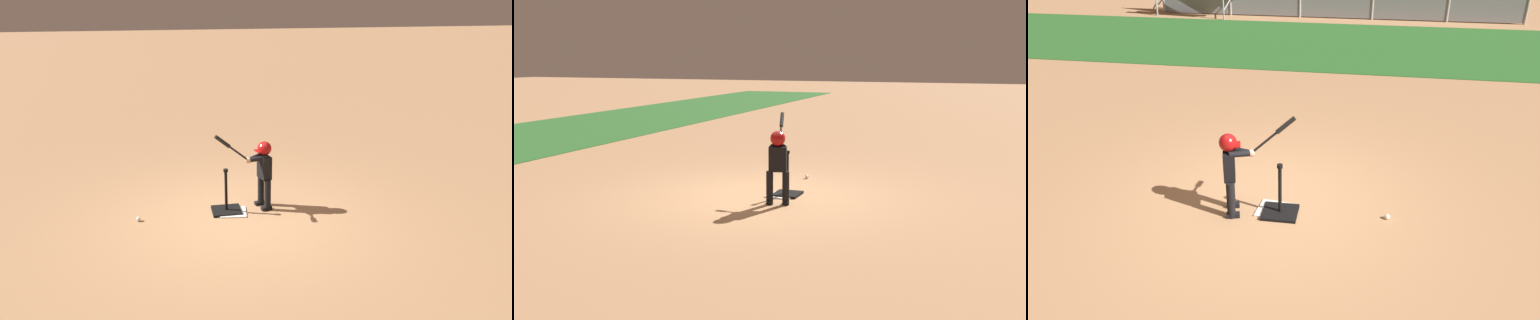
{
  "view_description": "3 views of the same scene",
  "coord_description": "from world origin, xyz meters",
  "views": [
    {
      "loc": [
        1.18,
        7.36,
        3.5
      ],
      "look_at": [
        -0.37,
        -0.43,
        0.84
      ],
      "focal_mm": 35.0,
      "sensor_mm": 36.0,
      "label": 1
    },
    {
      "loc": [
        -9.2,
        -3.47,
        2.33
      ],
      "look_at": [
        -0.17,
        -0.12,
        0.65
      ],
      "focal_mm": 42.0,
      "sensor_mm": 36.0,
      "label": 2
    },
    {
      "loc": [
        1.14,
        -5.98,
        3.79
      ],
      "look_at": [
        0.2,
        -0.16,
        0.76
      ],
      "focal_mm": 35.0,
      "sensor_mm": 36.0,
      "label": 3
    }
  ],
  "objects": [
    {
      "name": "ground_plane",
      "position": [
        0.0,
        0.0,
        0.0
      ],
      "size": [
        90.0,
        90.0,
        0.0
      ],
      "primitive_type": "plane",
      "color": "#AD7F56"
    },
    {
      "name": "baseball",
      "position": [
        1.62,
        -0.21,
        0.04
      ],
      "size": [
        0.07,
        0.07,
        0.07
      ],
      "primitive_type": "sphere",
      "color": "white",
      "rests_on": "ground_plane"
    },
    {
      "name": "batter_child",
      "position": [
        -0.46,
        -0.36,
        0.75
      ],
      "size": [
        0.98,
        0.44,
        1.39
      ],
      "color": "black",
      "rests_on": "ground_plane"
    },
    {
      "name": "batting_tee",
      "position": [
        0.17,
        -0.3,
        0.09
      ],
      "size": [
        0.48,
        0.44,
        0.76
      ],
      "color": "black",
      "rests_on": "ground_plane"
    },
    {
      "name": "home_plate",
      "position": [
        0.07,
        -0.24,
        0.01
      ],
      "size": [
        0.49,
        0.49,
        0.02
      ],
      "primitive_type": "cube",
      "rotation": [
        0.0,
        0.0,
        -0.12
      ],
      "color": "white",
      "rests_on": "ground_plane"
    }
  ]
}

